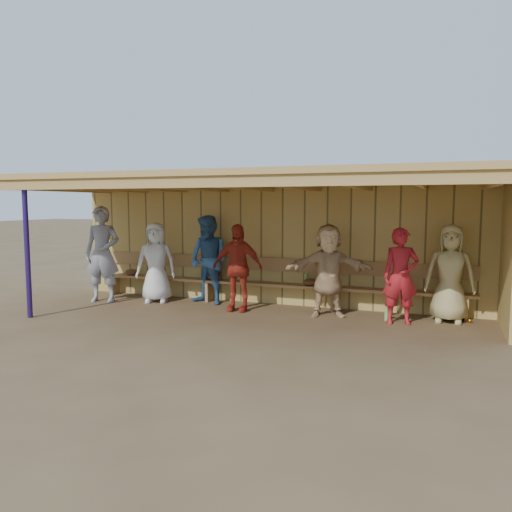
{
  "coord_description": "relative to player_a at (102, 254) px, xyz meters",
  "views": [
    {
      "loc": [
        3.14,
        -8.1,
        2.0
      ],
      "look_at": [
        0.0,
        0.35,
        1.05
      ],
      "focal_mm": 35.0,
      "sensor_mm": 36.0,
      "label": 1
    }
  ],
  "objects": [
    {
      "name": "player_b",
      "position": [
        1.04,
        0.34,
        -0.16
      ],
      "size": [
        0.92,
        0.76,
        1.62
      ],
      "primitive_type": "imported",
      "rotation": [
        0.0,
        0.0,
        0.36
      ],
      "color": "silver",
      "rests_on": "ground"
    },
    {
      "name": "bench",
      "position": [
        3.31,
        0.85,
        -0.45
      ],
      "size": [
        7.6,
        0.34,
        0.93
      ],
      "color": "#A57A46",
      "rests_on": "ground"
    },
    {
      "name": "player_h",
      "position": [
        6.62,
        0.54,
        -0.15
      ],
      "size": [
        0.82,
        0.54,
        1.66
      ],
      "primitive_type": "imported",
      "rotation": [
        0.0,
        0.0,
        -0.01
      ],
      "color": "tan",
      "rests_on": "ground"
    },
    {
      "name": "player_g",
      "position": [
        5.85,
        0.13,
        -0.17
      ],
      "size": [
        0.67,
        0.52,
        1.61
      ],
      "primitive_type": "imported",
      "rotation": [
        0.0,
        0.0,
        0.26
      ],
      "color": "#B21C23",
      "rests_on": "ground"
    },
    {
      "name": "dugout_equipment",
      "position": [
        2.85,
        0.72,
        -0.49
      ],
      "size": [
        6.97,
        0.62,
        0.8
      ],
      "color": "gold",
      "rests_on": "ground"
    },
    {
      "name": "ground",
      "position": [
        3.31,
        -0.27,
        -0.98
      ],
      "size": [
        90.0,
        90.0,
        0.0
      ],
      "primitive_type": "plane",
      "color": "brown",
      "rests_on": "ground"
    },
    {
      "name": "player_c",
      "position": [
        2.14,
        0.54,
        -0.09
      ],
      "size": [
        1.0,
        0.86,
        1.77
      ],
      "primitive_type": "imported",
      "rotation": [
        0.0,
        0.0,
        -0.24
      ],
      "color": "#366496",
      "rests_on": "ground"
    },
    {
      "name": "player_d",
      "position": [
        2.91,
        0.14,
        -0.16
      ],
      "size": [
        0.98,
        0.48,
        1.63
      ],
      "primitive_type": "imported",
      "rotation": [
        0.0,
        0.0,
        0.08
      ],
      "color": "#AE2D1B",
      "rests_on": "ground"
    },
    {
      "name": "dugout_structure",
      "position": [
        3.7,
        0.42,
        0.72
      ],
      "size": [
        8.8,
        3.2,
        2.5
      ],
      "color": "tan",
      "rests_on": "ground"
    },
    {
      "name": "player_a",
      "position": [
        0.0,
        0.0,
        0.0
      ],
      "size": [
        0.81,
        0.64,
        1.95
      ],
      "primitive_type": "imported",
      "rotation": [
        0.0,
        0.0,
        0.27
      ],
      "color": "gray",
      "rests_on": "ground"
    },
    {
      "name": "player_f",
      "position": [
        4.6,
        0.28,
        -0.15
      ],
      "size": [
        1.61,
        0.93,
        1.65
      ],
      "primitive_type": "imported",
      "rotation": [
        0.0,
        0.0,
        0.31
      ],
      "color": "tan",
      "rests_on": "ground"
    }
  ]
}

